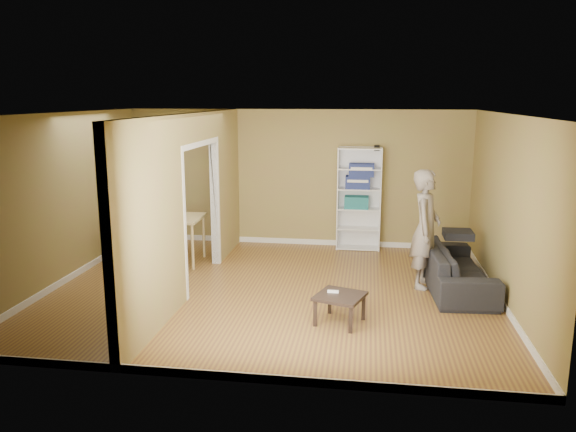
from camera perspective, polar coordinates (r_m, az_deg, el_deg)
The scene contains 15 objects.
room_shell at distance 8.09m, azimuth -1.60°, elevation 1.13°, with size 6.50×6.50×6.50m.
partition at distance 8.38m, azimuth -9.72°, elevation 1.34°, with size 0.22×5.50×2.60m, color olive, non-canonical shape.
wall_speaker at distance 10.56m, azimuth 9.01°, elevation 6.84°, with size 0.10×0.10×0.10m, color black.
sofa at distance 8.80m, azimuth 16.70°, elevation -4.44°, with size 0.93×2.16×0.82m, color #26262A.
person at distance 8.59m, azimuth 13.86°, elevation -0.28°, with size 0.60×0.76×2.10m, color slate.
bookshelf at distance 10.60m, azimuth 7.23°, elevation 1.79°, with size 0.81×0.35×1.92m.
paper_box_teal at distance 10.57m, azimuth 6.98°, elevation 1.40°, with size 0.44×0.29×0.23m, color #28816C.
paper_box_navy_b at distance 10.50m, azimuth 7.11°, elevation 3.42°, with size 0.45×0.29×0.23m, color navy.
paper_box_navy_c at distance 10.47m, azimuth 7.48°, elevation 4.70°, with size 0.46×0.30×0.23m, color navy.
coffee_table at distance 7.21m, azimuth 5.30°, elevation -8.38°, with size 0.57×0.57×0.38m.
game_controller at distance 7.25m, azimuth 4.59°, elevation -7.65°, with size 0.14×0.04×0.03m, color white.
dining_table at distance 9.88m, azimuth -12.49°, elevation -0.51°, with size 1.30×0.86×0.81m.
chair_left at distance 10.28m, azimuth -16.10°, elevation -1.85°, with size 0.41×0.41×0.90m, color tan, non-canonical shape.
chair_near at distance 9.31m, azimuth -13.66°, elevation -2.84°, with size 0.45×0.45×0.99m, color #D5B872, non-canonical shape.
chair_far at distance 10.44m, azimuth -11.42°, elevation -1.46°, with size 0.40×0.40×0.87m, color tan, non-canonical shape.
Camera 1 is at (1.36, -7.83, 2.83)m, focal length 35.00 mm.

